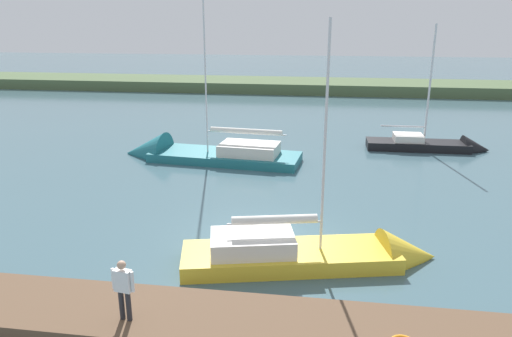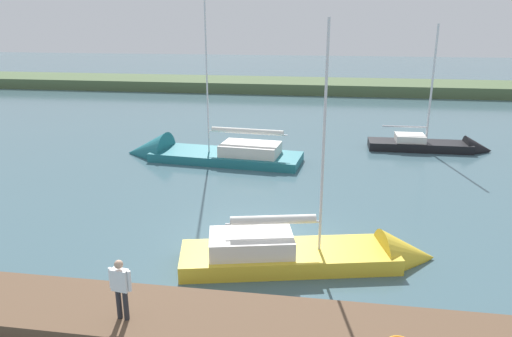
# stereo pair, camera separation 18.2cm
# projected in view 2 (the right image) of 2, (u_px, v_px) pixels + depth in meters

# --- Properties ---
(ground_plane) EXTENTS (200.00, 200.00, 0.00)m
(ground_plane) POSITION_uv_depth(u_px,v_px,m) (270.00, 240.00, 18.57)
(ground_plane) COLOR #42606B
(far_shoreline) EXTENTS (180.00, 8.00, 2.40)m
(far_shoreline) POSITION_uv_depth(u_px,v_px,m) (313.00, 91.00, 57.27)
(far_shoreline) COLOR #4C603D
(far_shoreline) RESTS_ON ground_plane
(dock_pier) EXTENTS (23.36, 2.58, 0.53)m
(dock_pier) POSITION_uv_depth(u_px,v_px,m) (242.00, 327.00, 12.87)
(dock_pier) COLOR brown
(dock_pier) RESTS_ON ground_plane
(sailboat_behind_pier) EXTENTS (11.26, 4.02, 12.50)m
(sailboat_behind_pier) POSITION_uv_depth(u_px,v_px,m) (193.00, 156.00, 29.37)
(sailboat_behind_pier) COLOR #1E6B75
(sailboat_behind_pier) RESTS_ON ground_plane
(sailboat_far_right) EXTENTS (7.78, 1.92, 8.77)m
(sailboat_far_right) POSITION_uv_depth(u_px,v_px,m) (437.00, 148.00, 31.19)
(sailboat_far_right) COLOR black
(sailboat_far_right) RESTS_ON ground_plane
(sailboat_near_dock) EXTENTS (9.21, 4.11, 9.24)m
(sailboat_near_dock) POSITION_uv_depth(u_px,v_px,m) (323.00, 258.00, 16.73)
(sailboat_near_dock) COLOR gold
(sailboat_near_dock) RESTS_ON ground_plane
(person_on_dock) EXTENTS (0.65, 0.29, 1.73)m
(person_on_dock) POSITION_uv_depth(u_px,v_px,m) (121.00, 285.00, 12.51)
(person_on_dock) COLOR #28282D
(person_on_dock) RESTS_ON dock_pier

